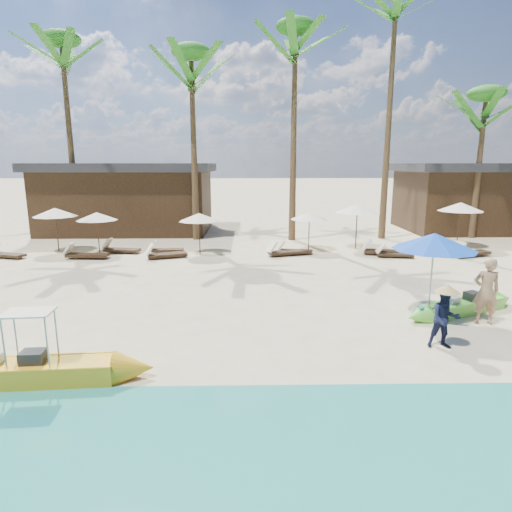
{
  "coord_description": "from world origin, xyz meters",
  "views": [
    {
      "loc": [
        -0.38,
        -10.17,
        4.28
      ],
      "look_at": [
        -0.14,
        2.0,
        1.64
      ],
      "focal_mm": 30.0,
      "sensor_mm": 36.0,
      "label": 1
    }
  ],
  "objects_px": {
    "yellow_canoe": "(23,372)",
    "tourist": "(486,291)",
    "green_canoe": "(462,306)",
    "blue_umbrella": "(434,242)"
  },
  "relations": [
    {
      "from": "yellow_canoe",
      "to": "tourist",
      "type": "bearing_deg",
      "value": 11.37
    },
    {
      "from": "green_canoe",
      "to": "tourist",
      "type": "distance_m",
      "value": 1.12
    },
    {
      "from": "yellow_canoe",
      "to": "tourist",
      "type": "relative_size",
      "value": 3.1
    },
    {
      "from": "tourist",
      "to": "blue_umbrella",
      "type": "height_order",
      "value": "blue_umbrella"
    },
    {
      "from": "green_canoe",
      "to": "yellow_canoe",
      "type": "height_order",
      "value": "yellow_canoe"
    },
    {
      "from": "yellow_canoe",
      "to": "blue_umbrella",
      "type": "relative_size",
      "value": 2.36
    },
    {
      "from": "tourist",
      "to": "green_canoe",
      "type": "bearing_deg",
      "value": -69.71
    },
    {
      "from": "green_canoe",
      "to": "tourist",
      "type": "relative_size",
      "value": 2.38
    },
    {
      "from": "yellow_canoe",
      "to": "green_canoe",
      "type": "bearing_deg",
      "value": 15.68
    },
    {
      "from": "tourist",
      "to": "blue_umbrella",
      "type": "distance_m",
      "value": 1.89
    }
  ]
}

